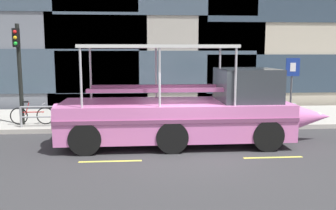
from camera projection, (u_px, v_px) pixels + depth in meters
ground_plane at (190, 152)px, 11.38m from camera, size 120.00×120.00×0.00m
sidewalk at (173, 117)px, 16.89m from camera, size 32.00×4.80×0.18m
curb_edge at (179, 129)px, 14.43m from camera, size 32.00×0.18×0.18m
lane_centreline at (193, 159)px, 10.65m from camera, size 25.80×0.12×0.01m
curb_guardrail at (162, 111)px, 14.62m from camera, size 11.12×0.09×0.83m
traffic_light_pole at (19, 64)px, 14.37m from camera, size 0.24×0.46×4.01m
parking_sign at (292, 78)px, 15.46m from camera, size 0.60×0.12×2.66m
leaned_bicycle at (32, 115)px, 14.72m from camera, size 1.74×0.46×0.96m
duck_tour_boat at (191, 112)px, 12.34m from camera, size 9.45×2.61×3.33m
pedestrian_near_bow at (247, 94)px, 16.14m from camera, size 0.50×0.25×1.77m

